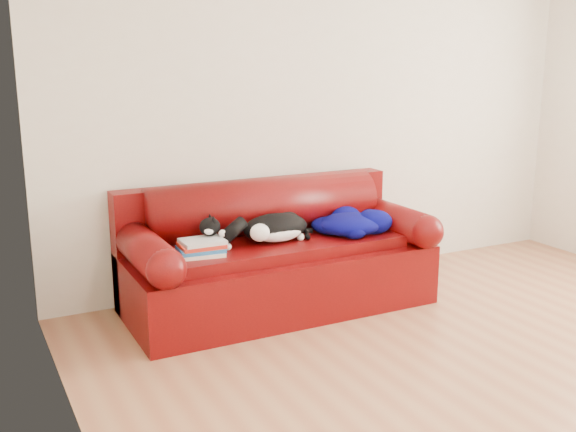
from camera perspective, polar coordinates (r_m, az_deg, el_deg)
name	(u,v)px	position (r m, az deg, el deg)	size (l,w,h in m)	color
ground	(509,372)	(4.06, 18.20, -12.46)	(4.50, 4.50, 0.00)	#975B3C
room_shell	(549,68)	(3.78, 21.24, 11.62)	(4.52, 4.02, 2.61)	beige
sofa_base	(279,275)	(4.72, -0.80, -5.00)	(2.10, 0.90, 0.50)	#3F0206
sofa_back	(264,225)	(4.84, -2.09, -0.77)	(2.10, 1.01, 0.88)	#3F0206
book_stack	(201,247)	(4.29, -7.36, -2.66)	(0.32, 0.26, 0.10)	white
cat	(276,228)	(4.54, -1.06, -1.06)	(0.67, 0.40, 0.24)	black
blanket	(351,223)	(4.80, 5.39, -0.55)	(0.55, 0.45, 0.17)	#040240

